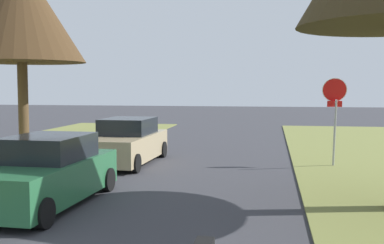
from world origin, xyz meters
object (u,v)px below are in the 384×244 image
object	(u,v)px
stop_sign_far	(335,102)
street_tree_left_mid_b	(21,11)
parked_sedan_tan	(127,143)
parked_sedan_green	(45,173)

from	to	relation	value
stop_sign_far	street_tree_left_mid_b	bearing A→B (deg)	-177.69
stop_sign_far	parked_sedan_tan	size ratio (longest dim) A/B	0.66
street_tree_left_mid_b	stop_sign_far	bearing A→B (deg)	2.31
stop_sign_far	parked_sedan_tan	world-z (taller)	stop_sign_far
stop_sign_far	parked_sedan_green	world-z (taller)	stop_sign_far
stop_sign_far	parked_sedan_green	size ratio (longest dim) A/B	0.66
street_tree_left_mid_b	parked_sedan_green	distance (m)	8.39
parked_sedan_green	street_tree_left_mid_b	bearing A→B (deg)	122.74
street_tree_left_mid_b	parked_sedan_tan	xyz separation A→B (m)	(3.87, -0.00, -4.64)
stop_sign_far	parked_sedan_green	distance (m)	9.64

